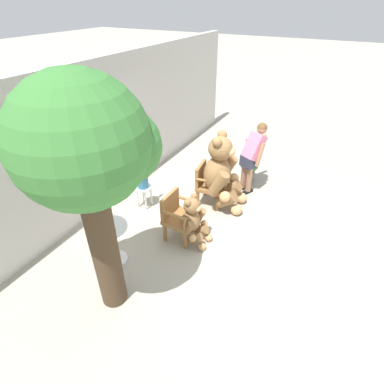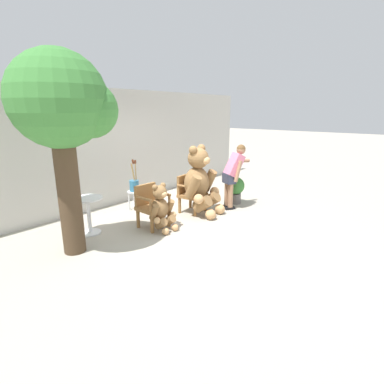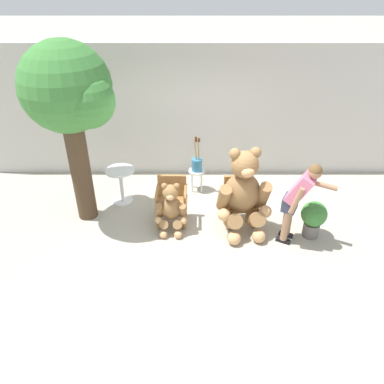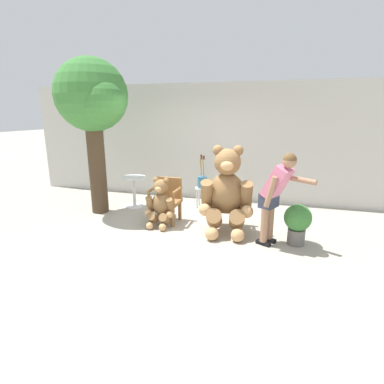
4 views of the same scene
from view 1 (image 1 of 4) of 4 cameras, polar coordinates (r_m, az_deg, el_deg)
The scene contains 12 objects.
ground_plane at distance 5.81m, azimuth 4.76°, elevation -6.12°, with size 60.00×60.00×0.00m, color #A8A091.
back_wall at distance 6.25m, azimuth -15.47°, elevation 10.79°, with size 10.00×0.16×2.80m, color beige.
wooden_chair_left at distance 5.26m, azimuth -2.61°, elevation -4.46°, with size 0.57×0.53×0.86m.
wooden_chair_right at distance 6.15m, azimuth 3.13°, elevation 1.75°, with size 0.62×0.59×0.86m.
teddy_bear_large at distance 5.92m, azimuth 5.62°, elevation 3.72°, with size 0.96×0.94×1.57m.
teddy_bear_small at distance 5.15m, azimuth 0.20°, elevation -5.43°, with size 0.56×0.53×0.94m.
person_visitor at distance 6.46m, azimuth 11.51°, elevation 7.29°, with size 0.86×0.49×1.53m.
white_stool at distance 6.14m, azimuth -9.16°, elevation 0.10°, with size 0.34×0.34×0.46m.
brush_bucket at distance 6.00m, azimuth -9.36°, elevation 2.25°, with size 0.22×0.22×0.76m.
round_side_table at distance 4.97m, azimuth -15.05°, elevation -8.75°, with size 0.56×0.56×0.72m.
patio_tree at distance 3.31m, azimuth -18.86°, elevation 7.35°, with size 1.52×1.45×3.18m.
potted_plant at distance 7.05m, azimuth 10.85°, elevation 4.99°, with size 0.44×0.44×0.68m.
Camera 1 is at (-4.15, -1.67, 3.71)m, focal length 28.00 mm.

